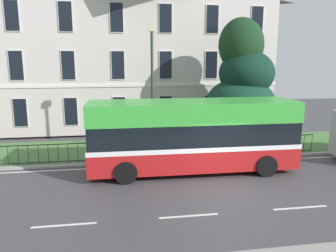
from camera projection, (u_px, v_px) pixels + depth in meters
ground_plane at (221, 183)px, 13.90m from camera, size 60.00×56.00×0.18m
georgian_townhouse at (136, 46)px, 26.74m from camera, size 19.14×11.18×12.04m
iron_verge_railing at (153, 149)px, 16.77m from camera, size 17.57×0.04×0.97m
evergreen_tree at (241, 95)px, 19.97m from camera, size 4.08×4.32×7.91m
single_decker_bus at (193, 135)px, 15.03m from camera, size 9.43×2.65×3.28m
street_lamp_post at (152, 82)px, 16.99m from camera, size 0.36×0.24×6.70m
litter_bin at (217, 141)px, 17.95m from camera, size 0.52×0.52×1.20m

